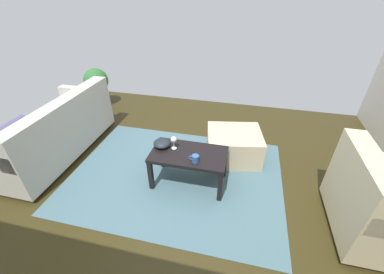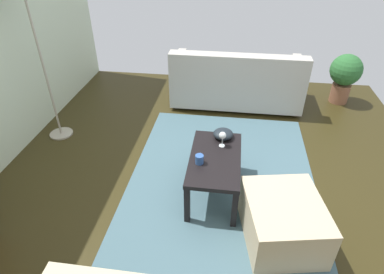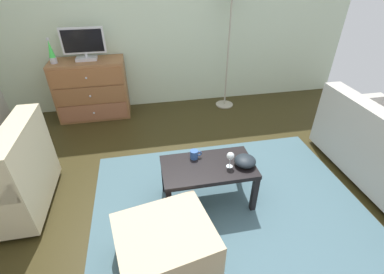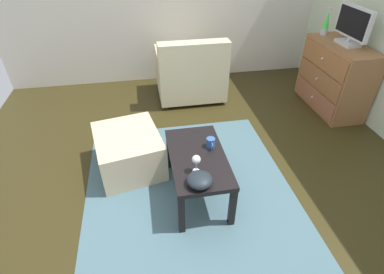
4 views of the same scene
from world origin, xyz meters
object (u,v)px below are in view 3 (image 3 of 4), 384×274
at_px(tv, 84,43).
at_px(bowl_decorative, 245,161).
at_px(lava_lamp, 51,52).
at_px(coffee_table, 208,171).
at_px(mug, 194,154).
at_px(armchair, 3,179).
at_px(wine_glass, 230,156).
at_px(ottoman, 166,247).
at_px(dresser, 92,89).

bearing_deg(tv, bowl_decorative, -53.51).
distance_m(lava_lamp, coffee_table, 2.67).
xyz_separation_m(coffee_table, mug, (-0.10, 0.14, 0.11)).
bearing_deg(mug, tv, 120.35).
bearing_deg(bowl_decorative, armchair, 171.68).
distance_m(tv, wine_glass, 2.60).
height_order(mug, bowl_decorative, bowl_decorative).
relative_size(bowl_decorative, ottoman, 0.28).
distance_m(tv, mug, 2.32).
relative_size(tv, armchair, 0.63).
height_order(dresser, lava_lamp, lava_lamp).
height_order(dresser, ottoman, dresser).
height_order(wine_glass, ottoman, wine_glass).
bearing_deg(lava_lamp, bowl_decorative, -45.99).
bearing_deg(dresser, lava_lamp, -173.80).
distance_m(wine_glass, ottoman, 0.93).
bearing_deg(armchair, coffee_table, -8.21).
xyz_separation_m(tv, coffee_table, (1.23, -2.07, -0.70)).
height_order(tv, wine_glass, tv).
height_order(coffee_table, wine_glass, wine_glass).
relative_size(dresser, mug, 8.77).
distance_m(lava_lamp, mug, 2.48).
height_order(mug, armchair, armchair).
height_order(lava_lamp, armchair, lava_lamp).
height_order(dresser, mug, dresser).
bearing_deg(armchair, bowl_decorative, -8.32).
bearing_deg(armchair, tv, 70.95).
bearing_deg(tv, ottoman, -74.11).
bearing_deg(lava_lamp, coffee_table, -50.49).
relative_size(dresser, bowl_decorative, 5.06).
bearing_deg(ottoman, wine_glass, 39.82).
xyz_separation_m(coffee_table, wine_glass, (0.19, -0.05, 0.18)).
distance_m(tv, bowl_decorative, 2.70).
bearing_deg(lava_lamp, mug, -50.34).
xyz_separation_m(coffee_table, bowl_decorative, (0.33, -0.05, 0.11)).
relative_size(lava_lamp, ottoman, 0.47).
relative_size(dresser, wine_glass, 6.37).
bearing_deg(lava_lamp, armchair, -96.84).
bearing_deg(bowl_decorative, lava_lamp, 134.01).
relative_size(armchair, ottoman, 1.28).
xyz_separation_m(wine_glass, armchair, (-2.04, 0.32, -0.20)).
relative_size(coffee_table, wine_glass, 5.47).
relative_size(tv, bowl_decorative, 2.86).
bearing_deg(lava_lamp, ottoman, -65.72).
xyz_separation_m(dresser, armchair, (-0.61, -1.78, -0.07)).
height_order(tv, ottoman, tv).
distance_m(tv, ottoman, 2.91).
xyz_separation_m(tv, armchair, (-0.62, -1.80, -0.72)).
height_order(lava_lamp, bowl_decorative, lava_lamp).
bearing_deg(lava_lamp, tv, 9.28).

